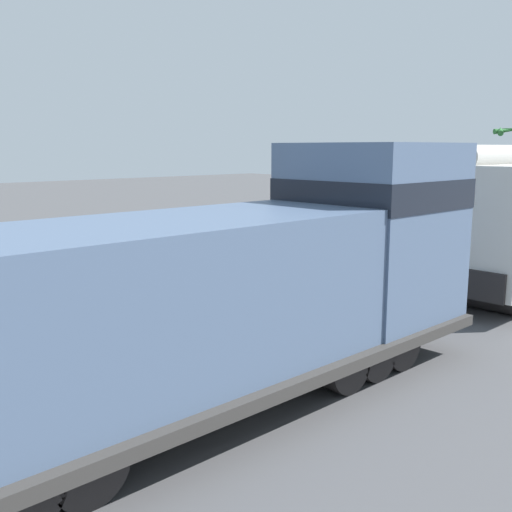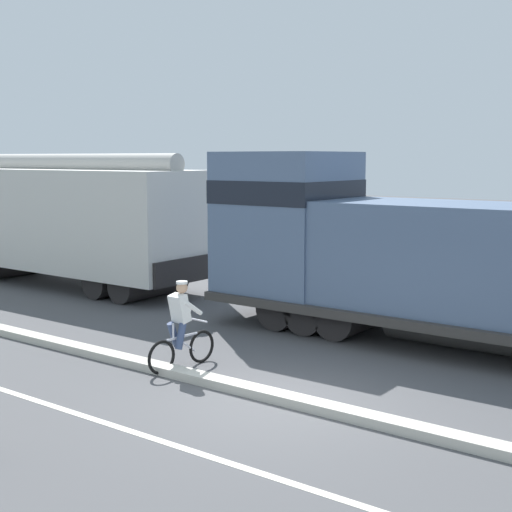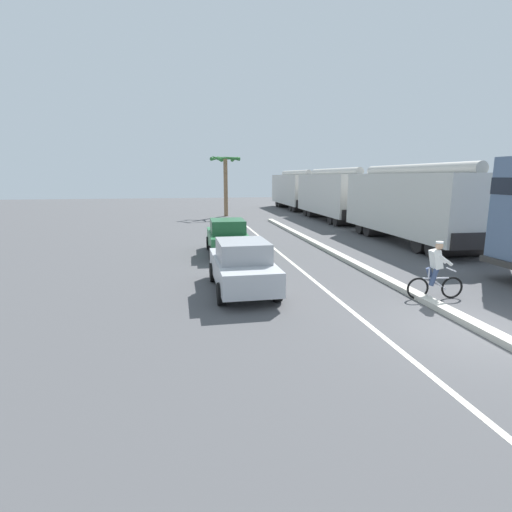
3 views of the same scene
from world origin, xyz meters
name	(u,v)px [view 3 (image 3 of 3)]	position (x,y,z in m)	size (l,w,h in m)	color
ground_plane	(483,333)	(0.00, 0.00, 0.00)	(120.00, 120.00, 0.00)	#4C4C4F
median_curb	(368,270)	(0.00, 6.00, 0.08)	(0.36, 36.00, 0.16)	beige
lane_stripe	(307,275)	(-2.40, 6.00, 0.00)	(0.14, 36.00, 0.01)	silver
hopper_car_lead	(412,205)	(5.12, 11.89, 2.08)	(2.90, 10.60, 4.18)	beige
hopper_car_middle	(333,195)	(5.12, 23.49, 2.08)	(2.90, 10.60, 4.18)	silver
hopper_car_trailing	(295,190)	(5.12, 35.09, 2.08)	(2.90, 10.60, 4.18)	silver
parked_car_silver	(242,266)	(-5.02, 4.41, 0.82)	(1.90, 4.23, 1.62)	#B7BABF
parked_car_green	(227,237)	(-4.85, 10.54, 0.82)	(1.88, 4.22, 1.62)	#286B3D
cyclist	(436,272)	(0.43, 2.58, 0.82)	(1.71, 0.49, 1.71)	black
palm_tree_near	(225,171)	(-3.13, 28.51, 4.04)	(2.67, 2.70, 5.47)	#846647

